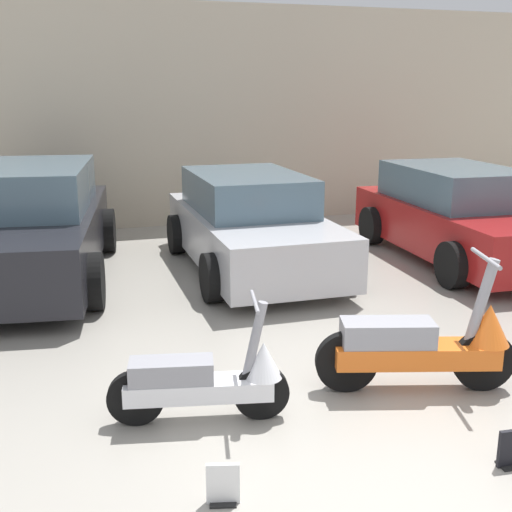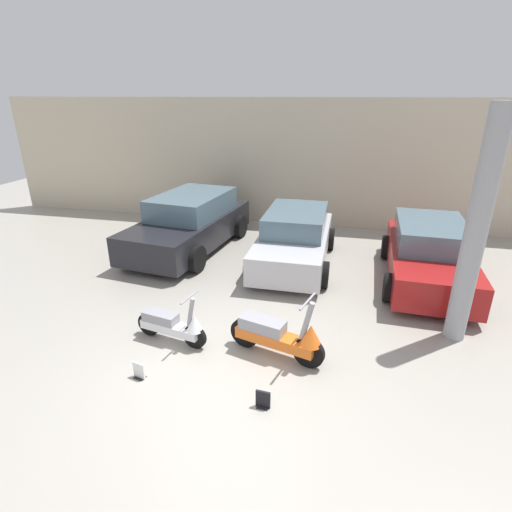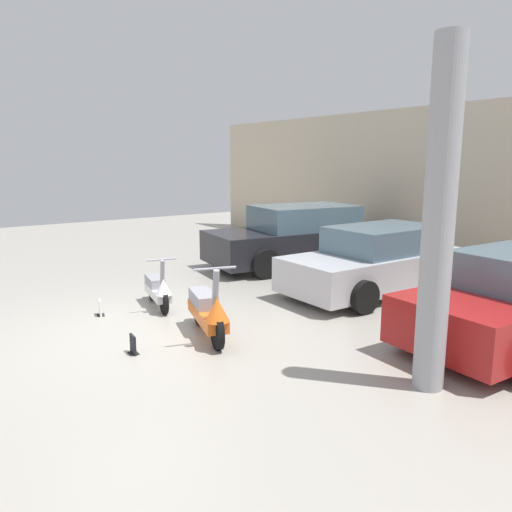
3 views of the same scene
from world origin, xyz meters
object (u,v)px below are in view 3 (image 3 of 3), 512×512
object	(u,v)px
car_rear_left	(297,237)
placard_near_left_scooter	(100,309)
support_column_side	(439,221)
placard_near_right_scooter	(133,346)
car_rear_center	(377,261)
scooter_front_left	(158,289)
scooter_front_right	(208,311)

from	to	relation	value
car_rear_left	placard_near_left_scooter	world-z (taller)	car_rear_left
support_column_side	placard_near_right_scooter	bearing A→B (deg)	-140.38
car_rear_center	placard_near_right_scooter	bearing A→B (deg)	3.34
scooter_front_left	car_rear_left	distance (m)	4.52
car_rear_center	placard_near_right_scooter	xyz separation A→B (m)	(0.27, -5.07, -0.50)
placard_near_left_scooter	placard_near_right_scooter	xyz separation A→B (m)	(1.90, -0.18, 0.00)
scooter_front_left	car_rear_center	bearing A→B (deg)	80.42
scooter_front_right	placard_near_left_scooter	bearing A→B (deg)	-137.64
car_rear_left	placard_near_right_scooter	bearing A→B (deg)	37.76
car_rear_left	scooter_front_left	bearing A→B (deg)	25.59
car_rear_left	placard_near_right_scooter	xyz separation A→B (m)	(3.15, -5.46, -0.58)
car_rear_left	placard_near_right_scooter	distance (m)	6.33
scooter_front_left	car_rear_center	xyz separation A→B (m)	(1.50, 3.90, 0.28)
car_rear_center	support_column_side	size ratio (longest dim) A/B	0.99
car_rear_center	support_column_side	world-z (taller)	support_column_side
scooter_front_left	placard_near_left_scooter	size ratio (longest dim) A/B	5.12
support_column_side	car_rear_center	bearing A→B (deg)	139.45
placard_near_right_scooter	support_column_side	xyz separation A→B (m)	(2.87, 2.38, 1.80)
car_rear_left	placard_near_right_scooter	world-z (taller)	car_rear_left
car_rear_center	car_rear_left	bearing A→B (deg)	-97.45
placard_near_left_scooter	support_column_side	bearing A→B (deg)	24.70
support_column_side	placard_near_left_scooter	bearing A→B (deg)	-155.30
scooter_front_right	support_column_side	bearing A→B (deg)	39.46
support_column_side	scooter_front_right	bearing A→B (deg)	-156.48
scooter_front_left	car_rear_left	world-z (taller)	car_rear_left
placard_near_left_scooter	support_column_side	size ratio (longest dim) A/B	0.07
car_rear_left	car_rear_center	xyz separation A→B (m)	(2.88, -0.39, -0.08)
placard_near_right_scooter	car_rear_left	bearing A→B (deg)	119.98
car_rear_left	scooter_front_right	bearing A→B (deg)	44.13
scooter_front_left	placard_near_left_scooter	xyz separation A→B (m)	(-0.13, -0.99, -0.22)
placard_near_right_scooter	placard_near_left_scooter	bearing A→B (deg)	174.53
scooter_front_right	car_rear_left	xyz separation A→B (m)	(-3.18, 4.32, 0.29)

